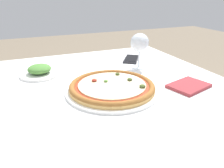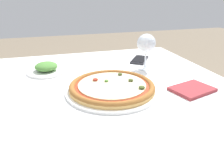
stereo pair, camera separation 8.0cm
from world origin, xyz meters
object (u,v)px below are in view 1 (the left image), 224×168
object	(u,v)px
wine_glass_far_left	(140,43)
cell_phone	(131,59)
dining_table	(94,111)
pizza_plate	(112,87)
side_plate	(40,71)

from	to	relation	value
wine_glass_far_left	cell_phone	distance (m)	0.17
wine_glass_far_left	cell_phone	bearing A→B (deg)	78.02
dining_table	wine_glass_far_left	world-z (taller)	wine_glass_far_left
pizza_plate	wine_glass_far_left	size ratio (longest dim) A/B	2.06
dining_table	pizza_plate	xyz separation A→B (m)	(0.06, -0.03, 0.10)
pizza_plate	side_plate	bearing A→B (deg)	129.49
pizza_plate	cell_phone	distance (m)	0.41
dining_table	wine_glass_far_left	distance (m)	0.39
wine_glass_far_left	side_plate	world-z (taller)	wine_glass_far_left
pizza_plate	wine_glass_far_left	distance (m)	0.32
pizza_plate	side_plate	distance (m)	0.36
cell_phone	side_plate	size ratio (longest dim) A/B	0.91
dining_table	side_plate	world-z (taller)	side_plate
pizza_plate	wine_glass_far_left	xyz separation A→B (m)	(0.22, 0.20, 0.10)
wine_glass_far_left	cell_phone	world-z (taller)	wine_glass_far_left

